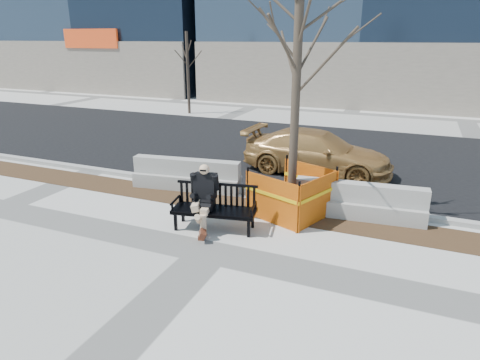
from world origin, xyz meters
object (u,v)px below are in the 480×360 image
Objects in this scene: seated_man at (205,227)px; tree_fence at (291,214)px; jersey_barrier_right at (358,217)px; bench at (215,229)px; sedan at (316,173)px; jersey_barrier_left at (187,189)px.

tree_fence is at bearing 32.13° from seated_man.
jersey_barrier_right is (3.30, 2.02, 0.00)m from seated_man.
bench is 3.64m from jersey_barrier_right.
bench is at bearing 169.91° from sedan.
tree_fence is at bearing 37.13° from bench.
seated_man reaches higher than jersey_barrier_right.
seated_man reaches higher than bench.
seated_man is at bearing 167.16° from sedan.
bench is at bearing -131.90° from tree_fence.
sedan is at bearing 65.90° from bench.
sedan is 3.67m from jersey_barrier_right.
sedan is at bearing 114.58° from jersey_barrier_right.
tree_fence reaches higher than jersey_barrier_right.
jersey_barrier_right is at bearing -10.30° from jersey_barrier_left.
jersey_barrier_right is (1.62, 0.45, 0.00)m from tree_fence.
seated_man is at bearing -60.19° from jersey_barrier_left.
jersey_barrier_left is at bearing 172.84° from jersey_barrier_right.
jersey_barrier_left is at bearing 136.25° from sedan.
bench is 0.27m from seated_man.
tree_fence is 3.45m from jersey_barrier_left.
bench is 0.62× the size of jersey_barrier_left.
bench is at bearing -11.54° from seated_man.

